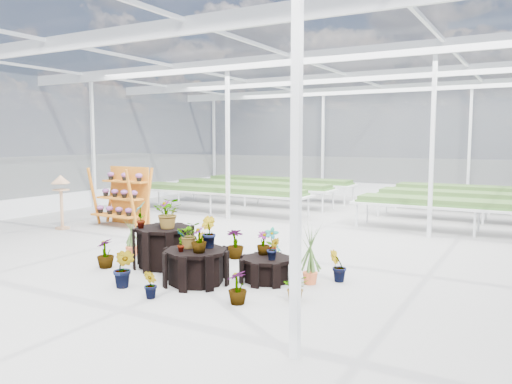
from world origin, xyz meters
The scene contains 10 objects.
ground_plane centered at (0.00, 0.00, 0.00)m, with size 24.00×24.00×0.00m, color gray.
greenhouse_shell centered at (0.00, 0.00, 2.25)m, with size 18.00×24.00×4.50m, color white, non-canonical shape.
steel_frame centered at (0.00, 0.00, 2.25)m, with size 18.00×24.00×4.50m, color silver, non-canonical shape.
nursery_benches centered at (0.00, 7.20, 0.42)m, with size 16.00×7.00×0.84m, color silver, non-canonical shape.
plinth_tall centered at (-0.91, -1.56, 0.39)m, with size 1.14×1.14×0.78m, color black.
plinth_mid centered at (0.29, -2.16, 0.29)m, with size 1.12×1.12×0.59m, color black.
plinth_low centered at (1.29, -1.46, 0.21)m, with size 0.93×0.93×0.42m, color black.
shelf_rack centered at (-5.02, 1.49, 0.84)m, with size 1.58×0.84×1.67m, color #B76619, non-canonical shape.
bird_table centered at (-5.99, 0.24, 0.75)m, with size 0.36×0.36×1.50m, color tan, non-canonical shape.
nursery_plants centered at (0.05, -1.57, 0.57)m, with size 4.86×3.28×1.37m.
Camera 1 is at (5.27, -8.92, 2.45)m, focal length 35.00 mm.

